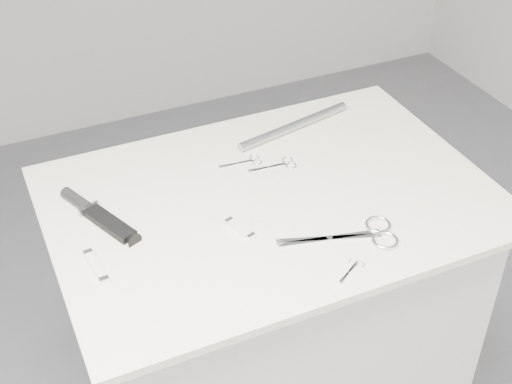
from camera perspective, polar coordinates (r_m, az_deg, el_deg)
name	(u,v)px	position (r m, az deg, el deg)	size (l,w,h in m)	color
plinth	(270,336)	(1.94, 1.09, -11.48)	(0.90, 0.60, 0.90)	silver
display_board	(272,200)	(1.62, 1.28, -0.63)	(1.00, 0.70, 0.02)	beige
large_shears	(363,235)	(1.52, 8.57, -3.39)	(0.26, 0.13, 0.01)	silver
embroidery_scissors_a	(280,165)	(1.72, 1.96, 2.20)	(0.12, 0.05, 0.00)	silver
embroidery_scissors_b	(247,161)	(1.73, -0.72, 2.46)	(0.11, 0.05, 0.00)	silver
tiny_scissors	(352,268)	(1.45, 7.71, -6.06)	(0.08, 0.06, 0.00)	silver
sheathed_knife	(94,212)	(1.60, -12.81, -1.61)	(0.12, 0.23, 0.03)	black
pocket_knife_a	(96,266)	(1.47, -12.69, -5.79)	(0.03, 0.11, 0.01)	silver
pocket_knife_b	(240,229)	(1.52, -1.30, -2.97)	(0.04, 0.08, 0.01)	silver
metal_rail	(294,126)	(1.85, 3.06, 5.30)	(0.02, 0.02, 0.34)	#94969C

